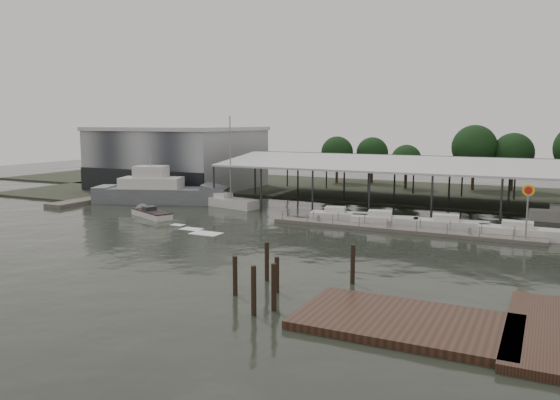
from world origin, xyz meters
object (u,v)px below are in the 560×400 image
at_px(grey_trawler, 160,192).
at_px(speedboat_underway, 149,213).
at_px(white_sailboat, 228,202).
at_px(shell_fuel_sign, 528,202).

xyz_separation_m(grey_trawler, speedboat_underway, (6.06, -9.67, -1.19)).
bearing_deg(white_sailboat, shell_fuel_sign, 2.77).
relative_size(white_sailboat, speedboat_underway, 0.70).
relative_size(shell_fuel_sign, white_sailboat, 0.45).
relative_size(grey_trawler, white_sailboat, 1.55).
bearing_deg(grey_trawler, white_sailboat, -14.28).
height_order(shell_fuel_sign, grey_trawler, grey_trawler).
distance_m(white_sailboat, speedboat_underway, 11.68).
height_order(shell_fuel_sign, speedboat_underway, shell_fuel_sign).
bearing_deg(speedboat_underway, white_sailboat, -87.31).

